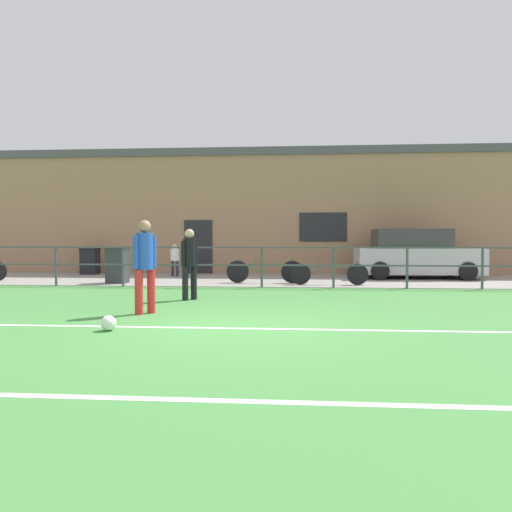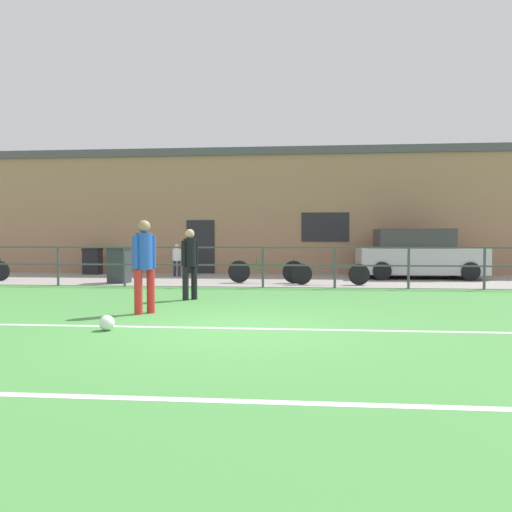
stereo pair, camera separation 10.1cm
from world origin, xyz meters
name	(u,v)px [view 2 (the right image)]	position (x,y,z in m)	size (l,w,h in m)	color
ground	(235,328)	(0.00, 0.00, -0.02)	(60.00, 44.00, 0.04)	#478C42
field_line_touchline	(234,328)	(0.00, -0.12, 0.00)	(36.00, 0.11, 0.00)	white
field_line_hash	(183,400)	(0.00, -3.35, 0.00)	(36.00, 0.11, 0.00)	white
pavement_strip	(268,280)	(0.00, 8.50, 0.01)	(48.00, 5.00, 0.02)	gray
perimeter_fence	(263,261)	(0.00, 6.00, 0.75)	(36.07, 0.07, 1.15)	#474C51
clubhouse_facade	(274,212)	(0.00, 12.20, 2.46)	(28.00, 2.56, 4.89)	#A37A5B
player_goalkeeper	(190,260)	(-1.44, 3.19, 0.90)	(0.32, 0.35, 1.59)	black
player_striker	(144,261)	(-1.82, 1.17, 0.97)	(0.35, 0.37, 1.71)	red
soccer_ball_match	(107,323)	(-1.87, -0.44, 0.11)	(0.23, 0.23, 0.23)	white
spectator_child	(177,258)	(-3.38, 9.55, 0.69)	(0.32, 0.21, 1.17)	#232D4C
parked_car_red	(417,255)	(5.07, 9.44, 0.81)	(4.11, 1.94, 1.69)	#B7B7BC
bicycle_parked_1	(330,274)	(1.92, 6.76, 0.35)	(2.29, 0.04, 0.72)	black
bicycle_parked_2	(266,271)	(0.01, 7.20, 0.38)	(2.36, 0.04, 0.78)	black
trash_bin_0	(119,265)	(-4.49, 6.85, 0.58)	(0.63, 0.53, 1.11)	#33383D
trash_bin_1	(93,261)	(-6.85, 10.26, 0.52)	(0.64, 0.54, 1.00)	black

